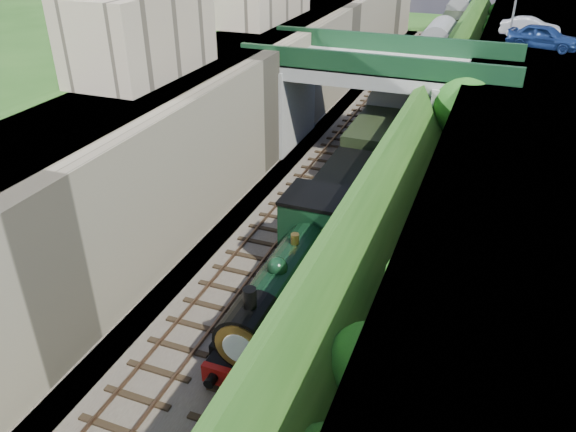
{
  "coord_description": "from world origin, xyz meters",
  "views": [
    {
      "loc": [
        7.46,
        -9.87,
        14.62
      ],
      "look_at": [
        0.0,
        9.44,
        3.0
      ],
      "focal_mm": 35.0,
      "sensor_mm": 36.0,
      "label": 1
    }
  ],
  "objects_px": {
    "car_silver": "(530,27)",
    "tender": "(345,200)",
    "tree": "(467,108)",
    "car_blue": "(544,37)",
    "locomotive": "(293,276)",
    "road_bridge": "(387,96)"
  },
  "relations": [
    {
      "from": "car_silver",
      "to": "tender",
      "type": "relative_size",
      "value": 0.67
    },
    {
      "from": "car_blue",
      "to": "locomotive",
      "type": "distance_m",
      "value": 25.78
    },
    {
      "from": "tree",
      "to": "car_silver",
      "type": "height_order",
      "value": "car_silver"
    },
    {
      "from": "car_silver",
      "to": "tender",
      "type": "height_order",
      "value": "car_silver"
    },
    {
      "from": "car_blue",
      "to": "tender",
      "type": "relative_size",
      "value": 0.75
    },
    {
      "from": "locomotive",
      "to": "tree",
      "type": "bearing_deg",
      "value": 72.32
    },
    {
      "from": "car_silver",
      "to": "locomotive",
      "type": "height_order",
      "value": "car_silver"
    },
    {
      "from": "locomotive",
      "to": "tender",
      "type": "distance_m",
      "value": 7.37
    },
    {
      "from": "car_blue",
      "to": "car_silver",
      "type": "height_order",
      "value": "car_blue"
    },
    {
      "from": "locomotive",
      "to": "car_silver",
      "type": "bearing_deg",
      "value": 74.83
    },
    {
      "from": "road_bridge",
      "to": "locomotive",
      "type": "xyz_separation_m",
      "value": [
        0.26,
        -17.09,
        -2.18
      ]
    },
    {
      "from": "tender",
      "to": "tree",
      "type": "bearing_deg",
      "value": 57.59
    },
    {
      "from": "tree",
      "to": "car_blue",
      "type": "height_order",
      "value": "car_blue"
    },
    {
      "from": "car_blue",
      "to": "locomotive",
      "type": "bearing_deg",
      "value": 177.16
    },
    {
      "from": "tree",
      "to": "tender",
      "type": "bearing_deg",
      "value": -122.41
    },
    {
      "from": "tree",
      "to": "tender",
      "type": "distance_m",
      "value": 9.3
    },
    {
      "from": "car_blue",
      "to": "tender",
      "type": "bearing_deg",
      "value": 169.65
    },
    {
      "from": "tree",
      "to": "car_silver",
      "type": "xyz_separation_m",
      "value": [
        2.72,
        12.63,
        2.26
      ]
    },
    {
      "from": "tree",
      "to": "tender",
      "type": "height_order",
      "value": "tree"
    },
    {
      "from": "tree",
      "to": "locomotive",
      "type": "relative_size",
      "value": 0.65
    },
    {
      "from": "car_blue",
      "to": "road_bridge",
      "type": "bearing_deg",
      "value": 144.73
    },
    {
      "from": "tree",
      "to": "car_silver",
      "type": "bearing_deg",
      "value": 77.85
    }
  ]
}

